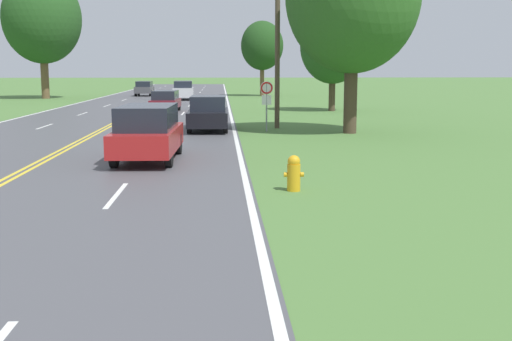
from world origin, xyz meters
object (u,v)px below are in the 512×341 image
object	(u,v)px
traffic_sign	(267,94)
tree_far_back	(42,19)
car_silver_suv_receding	(183,90)
car_black_sedan_mid_near	(208,113)
tree_left_verge	(262,46)
car_dark_grey_hatchback_distant	(144,88)
fire_hydrant	(294,173)
car_red_suv_approaching	(148,131)
tree_behind_sign	(333,46)
car_maroon_hatchback_mid_far	(165,100)

from	to	relation	value
traffic_sign	tree_far_back	distance (m)	38.91
traffic_sign	car_silver_suv_receding	bearing A→B (deg)	100.32
tree_far_back	car_black_sedan_mid_near	size ratio (longest dim) A/B	2.52
tree_left_verge	car_dark_grey_hatchback_distant	world-z (taller)	tree_left_verge
tree_left_verge	car_black_sedan_mid_near	world-z (taller)	tree_left_verge
fire_hydrant	car_silver_suv_receding	xyz separation A→B (m)	(-5.15, 45.00, 0.48)
car_red_suv_approaching	car_dark_grey_hatchback_distant	world-z (taller)	car_red_suv_approaching
tree_left_verge	car_silver_suv_receding	size ratio (longest dim) A/B	1.59
tree_behind_sign	car_silver_suv_receding	bearing A→B (deg)	123.97
tree_left_verge	car_dark_grey_hatchback_distant	size ratio (longest dim) A/B	2.15
tree_far_back	car_silver_suv_receding	distance (m)	15.23
tree_left_verge	fire_hydrant	bearing A→B (deg)	-92.89
tree_left_verge	tree_behind_sign	world-z (taller)	tree_left_verge
fire_hydrant	car_maroon_hatchback_mid_far	size ratio (longest dim) A/B	0.21
tree_left_verge	car_maroon_hatchback_mid_far	world-z (taller)	tree_left_verge
car_red_suv_approaching	tree_left_verge	bearing A→B (deg)	173.63
tree_behind_sign	car_black_sedan_mid_near	size ratio (longest dim) A/B	1.48
fire_hydrant	car_red_suv_approaching	xyz separation A→B (m)	(-4.04, 5.35, 0.50)
car_black_sedan_mid_near	car_silver_suv_receding	distance (m)	29.86
car_red_suv_approaching	car_silver_suv_receding	world-z (taller)	car_red_suv_approaching
tree_far_back	car_black_sedan_mid_near	distance (m)	37.19
car_red_suv_approaching	car_maroon_hatchback_mid_far	size ratio (longest dim) A/B	1.20
car_maroon_hatchback_mid_far	car_dark_grey_hatchback_distant	world-z (taller)	car_dark_grey_hatchback_distant
traffic_sign	car_silver_suv_receding	world-z (taller)	traffic_sign
tree_left_verge	car_red_suv_approaching	xyz separation A→B (m)	(-6.69, -47.21, -4.26)
car_red_suv_approaching	car_maroon_hatchback_mid_far	bearing A→B (deg)	-174.88
traffic_sign	car_dark_grey_hatchback_distant	size ratio (longest dim) A/B	0.64
tree_left_verge	tree_behind_sign	bearing A→B (deg)	-82.31
tree_far_back	car_maroon_hatchback_mid_far	world-z (taller)	tree_far_back
fire_hydrant	car_dark_grey_hatchback_distant	world-z (taller)	car_dark_grey_hatchback_distant
tree_far_back	car_dark_grey_hatchback_distant	distance (m)	12.29
tree_behind_sign	car_dark_grey_hatchback_distant	xyz separation A→B (m)	(-15.60, 24.79, -3.55)
traffic_sign	car_maroon_hatchback_mid_far	size ratio (longest dim) A/B	0.57
tree_behind_sign	car_dark_grey_hatchback_distant	bearing A→B (deg)	122.18
traffic_sign	tree_left_verge	size ratio (longest dim) A/B	0.30
tree_far_back	traffic_sign	bearing A→B (deg)	-60.54
car_red_suv_approaching	car_maroon_hatchback_mid_far	world-z (taller)	car_red_suv_approaching
traffic_sign	car_silver_suv_receding	size ratio (longest dim) A/B	0.47
car_silver_suv_receding	car_maroon_hatchback_mid_far	bearing A→B (deg)	-2.98
car_red_suv_approaching	car_dark_grey_hatchback_distant	size ratio (longest dim) A/B	1.34
tree_behind_sign	traffic_sign	bearing A→B (deg)	-111.32
car_red_suv_approaching	car_silver_suv_receding	bearing A→B (deg)	-176.70
car_black_sedan_mid_near	car_silver_suv_receding	bearing A→B (deg)	-173.93
fire_hydrant	tree_left_verge	distance (m)	52.84
traffic_sign	tree_left_verge	xyz separation A→B (m)	(2.26, 37.99, 3.46)
car_maroon_hatchback_mid_far	car_silver_suv_receding	distance (m)	16.51
tree_far_back	car_red_suv_approaching	xyz separation A→B (m)	(14.50, -42.72, -6.58)
car_maroon_hatchback_mid_far	car_dark_grey_hatchback_distant	bearing A→B (deg)	-168.00
tree_behind_sign	car_maroon_hatchback_mid_far	xyz separation A→B (m)	(-11.31, -0.13, -3.61)
car_black_sedan_mid_near	car_maroon_hatchback_mid_far	xyz separation A→B (m)	(-3.11, 13.22, -0.05)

